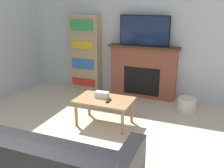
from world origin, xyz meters
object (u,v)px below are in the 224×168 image
tv (144,31)px  storage_basket (187,105)px  fireplace (143,72)px  coffee_table (104,103)px  bookshelf (85,53)px

tv → storage_basket: 1.66m
fireplace → storage_basket: (0.98, -0.44, -0.42)m
fireplace → coffee_table: (-0.23, -1.50, -0.17)m
tv → storage_basket: size_ratio=3.00×
tv → fireplace: bearing=90.0°
fireplace → bookshelf: 1.37m
fireplace → bookshelf: size_ratio=0.87×
fireplace → tv: tv is taller
storage_basket → fireplace: bearing=155.8°
bookshelf → coffee_table: bearing=-53.3°
coffee_table → storage_basket: bearing=41.2°
bookshelf → storage_basket: bookshelf is taller
fireplace → tv: 0.85m
coffee_table → fireplace: bearing=81.2°
tv → bookshelf: tv is taller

